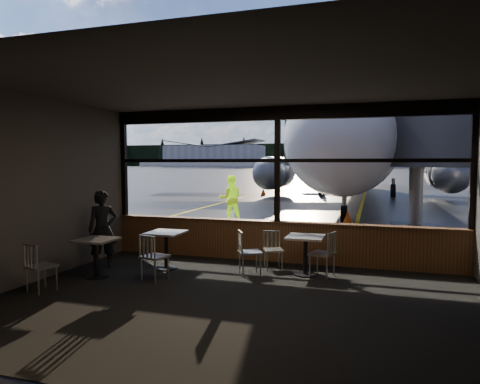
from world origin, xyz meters
The scene contains 31 objects.
ground_plane centered at (0.00, 120.00, 0.00)m, with size 520.00×520.00×0.00m, color black.
carpet_floor centered at (0.00, -3.00, 0.01)m, with size 8.00×6.00×0.01m, color black.
ceiling centered at (0.00, -3.00, 3.50)m, with size 8.00×6.00×0.04m, color #38332D.
wall_left centered at (-4.00, -3.00, 1.75)m, with size 0.04×6.00×3.50m, color #454037.
wall_back centered at (0.00, -6.00, 1.75)m, with size 8.00×0.04×3.50m, color #454037.
window_sill centered at (0.00, 0.00, 0.45)m, with size 8.00×0.28×0.90m, color #56311A.
window_header centered at (0.00, 0.00, 3.35)m, with size 8.00×0.18×0.30m, color black.
mullion_left centered at (-3.95, 0.00, 2.20)m, with size 0.12×0.12×2.60m, color black.
mullion_centre centered at (0.00, 0.00, 2.20)m, with size 0.12×0.12×2.60m, color black.
mullion_right centered at (3.95, 0.00, 2.20)m, with size 0.12×0.12×2.60m, color black.
window_transom centered at (0.00, 0.00, 2.30)m, with size 8.00×0.10×0.08m, color black.
airliner centered at (0.98, 19.24, 5.55)m, with size 30.28×36.33×11.10m, color white, non-canonical shape.
jet_bridge centered at (3.60, 5.50, 2.31)m, with size 8.66×10.58×4.62m, color #2E2E31, non-canonical shape.
cafe_table_near centered at (0.80, -0.98, 0.40)m, with size 0.72×0.72×0.79m, color #A8A19A, non-canonical shape.
cafe_table_mid centered at (-2.09, -1.37, 0.40)m, with size 0.73×0.73×0.80m, color #A39E96, non-canonical shape.
cafe_table_left centered at (-3.08, -2.39, 0.39)m, with size 0.70×0.70×0.77m, color gray, non-canonical shape.
chair_near_e centered at (1.14, -1.03, 0.46)m, with size 0.50×0.50×0.91m, color #A9A699, non-canonical shape.
chair_near_w centered at (-0.26, -1.31, 0.45)m, with size 0.49×0.49×0.91m, color #B7B2A5, non-canonical shape.
chair_near_n centered at (0.08, -0.73, 0.41)m, with size 0.44×0.44×0.81m, color #B5B0A3, non-canonical shape.
chair_mid_s centered at (-1.89, -2.23, 0.45)m, with size 0.50×0.50×0.91m, color beige, non-canonical shape.
chair_left_s centered at (-3.43, -3.46, 0.44)m, with size 0.48×0.48×0.88m, color #B3AEA1, non-canonical shape.
passenger centered at (-3.41, -1.70, 0.83)m, with size 0.61×0.40×1.67m, color black.
ground_crew centered at (-3.10, 5.88, 0.89)m, with size 0.86×0.67×1.77m, color #BFF219.
cone_nose centered at (1.18, 6.81, 0.24)m, with size 0.35×0.35×0.48m, color #EA5F07.
cone_wing centered at (-5.13, 18.86, 0.24)m, with size 0.35×0.35×0.49m, color #DD5B06.
hangar_left centered at (-70.00, 180.00, 5.50)m, with size 45.00×18.00×11.00m, color silver, non-canonical shape.
hangar_mid centered at (0.00, 185.00, 5.00)m, with size 38.00×15.00×10.00m, color silver, non-canonical shape.
fuel_tank_a centered at (-30.00, 182.00, 3.00)m, with size 8.00×8.00×6.00m, color silver.
fuel_tank_b centered at (-20.00, 182.00, 3.00)m, with size 8.00×8.00×6.00m, color silver.
fuel_tank_c centered at (-10.00, 182.00, 3.00)m, with size 8.00×8.00×6.00m, color silver.
treeline centered at (0.00, 210.00, 6.00)m, with size 360.00×3.00×12.00m, color black.
Camera 1 is at (2.08, -9.42, 2.26)m, focal length 32.00 mm.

